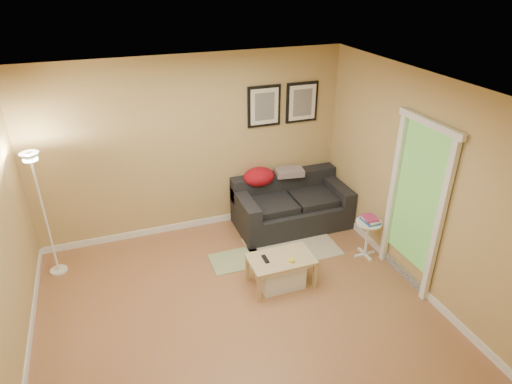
{
  "coord_description": "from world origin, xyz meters",
  "views": [
    {
      "loc": [
        -1.13,
        -3.81,
        3.63
      ],
      "look_at": [
        0.55,
        0.85,
        1.05
      ],
      "focal_mm": 30.91,
      "sensor_mm": 36.0,
      "label": 1
    }
  ],
  "objects_px": {
    "side_table": "(367,239)",
    "floor_lamp": "(46,219)",
    "sofa": "(292,203)",
    "storage_bin": "(280,273)",
    "coffee_table": "(281,271)",
    "book_stack": "(371,219)"
  },
  "relations": [
    {
      "from": "coffee_table",
      "to": "storage_bin",
      "type": "xyz_separation_m",
      "value": [
        -0.01,
        -0.0,
        -0.03
      ]
    },
    {
      "from": "sofa",
      "to": "side_table",
      "type": "xyz_separation_m",
      "value": [
        0.64,
        -1.1,
        -0.1
      ]
    },
    {
      "from": "book_stack",
      "to": "floor_lamp",
      "type": "relative_size",
      "value": 0.14
    },
    {
      "from": "coffee_table",
      "to": "storage_bin",
      "type": "distance_m",
      "value": 0.03
    },
    {
      "from": "book_stack",
      "to": "storage_bin",
      "type": "bearing_deg",
      "value": -168.5
    },
    {
      "from": "storage_bin",
      "to": "side_table",
      "type": "distance_m",
      "value": 1.37
    },
    {
      "from": "sofa",
      "to": "coffee_table",
      "type": "distance_m",
      "value": 1.47
    },
    {
      "from": "sofa",
      "to": "coffee_table",
      "type": "xyz_separation_m",
      "value": [
        -0.71,
        -1.27,
        -0.17
      ]
    },
    {
      "from": "coffee_table",
      "to": "floor_lamp",
      "type": "height_order",
      "value": "floor_lamp"
    },
    {
      "from": "storage_bin",
      "to": "floor_lamp",
      "type": "bearing_deg",
      "value": 154.98
    },
    {
      "from": "floor_lamp",
      "to": "side_table",
      "type": "bearing_deg",
      "value": -14.8
    },
    {
      "from": "storage_bin",
      "to": "book_stack",
      "type": "bearing_deg",
      "value": 7.38
    },
    {
      "from": "coffee_table",
      "to": "book_stack",
      "type": "relative_size",
      "value": 3.25
    },
    {
      "from": "floor_lamp",
      "to": "book_stack",
      "type": "bearing_deg",
      "value": -14.77
    },
    {
      "from": "storage_bin",
      "to": "coffee_table",
      "type": "bearing_deg",
      "value": 25.65
    },
    {
      "from": "book_stack",
      "to": "side_table",
      "type": "bearing_deg",
      "value": 177.34
    },
    {
      "from": "side_table",
      "to": "floor_lamp",
      "type": "bearing_deg",
      "value": 165.2
    },
    {
      "from": "side_table",
      "to": "floor_lamp",
      "type": "relative_size",
      "value": 0.32
    },
    {
      "from": "sofa",
      "to": "storage_bin",
      "type": "bearing_deg",
      "value": -119.44
    },
    {
      "from": "sofa",
      "to": "side_table",
      "type": "distance_m",
      "value": 1.27
    },
    {
      "from": "sofa",
      "to": "book_stack",
      "type": "distance_m",
      "value": 1.29
    },
    {
      "from": "sofa",
      "to": "floor_lamp",
      "type": "relative_size",
      "value": 1.0
    }
  ]
}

